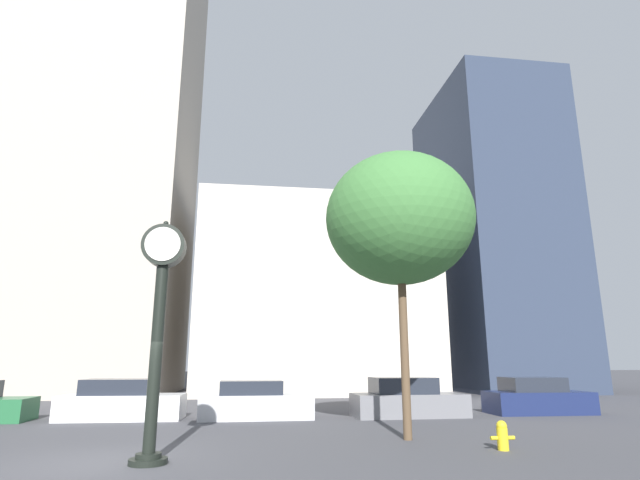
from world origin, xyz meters
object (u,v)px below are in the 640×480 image
object	(u,v)px
car_silver	(255,402)
street_clock	(160,309)
fire_hydrant_near	(502,435)
bare_tree	(399,219)
car_navy	(537,398)
car_white	(122,402)
car_grey	(407,400)

from	to	relation	value
car_silver	street_clock	bearing A→B (deg)	-106.89
fire_hydrant_near	bare_tree	distance (m)	6.46
car_navy	bare_tree	distance (m)	11.03
car_white	car_navy	size ratio (longest dim) A/B	1.07
car_navy	fire_hydrant_near	bearing A→B (deg)	-124.49
street_clock	car_navy	xyz separation A→B (m)	(13.76, 8.41, -2.62)
car_white	car_navy	world-z (taller)	car_navy
bare_tree	car_white	bearing A→B (deg)	146.00
car_navy	car_white	bearing A→B (deg)	-179.39
car_silver	bare_tree	xyz separation A→B (m)	(4.10, -5.68, 5.67)
car_grey	fire_hydrant_near	bearing A→B (deg)	-91.71
bare_tree	car_navy	bearing A→B (deg)	38.85
car_silver	car_grey	distance (m)	5.86
car_grey	bare_tree	xyz separation A→B (m)	(-1.76, -5.57, 5.64)
car_white	bare_tree	size ratio (longest dim) A/B	0.53
fire_hydrant_near	bare_tree	xyz separation A→B (m)	(-1.77, 1.91, 5.92)
car_grey	bare_tree	size ratio (longest dim) A/B	0.53
street_clock	car_grey	xyz separation A→B (m)	(8.14, 8.04, -2.61)
car_white	bare_tree	world-z (taller)	bare_tree
car_silver	car_navy	bearing A→B (deg)	0.04
car_white	car_grey	bearing A→B (deg)	-0.84
car_grey	car_navy	distance (m)	5.62
street_clock	fire_hydrant_near	size ratio (longest dim) A/B	7.67
car_white	car_silver	size ratio (longest dim) A/B	1.05
car_white	car_navy	bearing A→B (deg)	1.34
car_silver	car_grey	xyz separation A→B (m)	(5.86, -0.11, 0.03)
street_clock	fire_hydrant_near	world-z (taller)	street_clock
car_grey	fire_hydrant_near	size ratio (longest dim) A/B	6.40
car_silver	car_grey	bearing A→B (deg)	-2.34
car_white	street_clock	bearing A→B (deg)	-71.28
street_clock	fire_hydrant_near	bearing A→B (deg)	3.93
car_silver	fire_hydrant_near	world-z (taller)	car_silver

